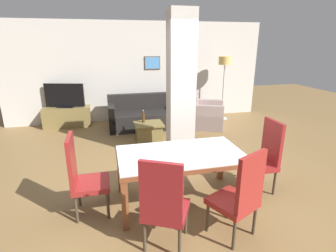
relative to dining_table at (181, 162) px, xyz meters
name	(u,v)px	position (x,y,z in m)	size (l,w,h in m)	color
ground_plane	(180,199)	(0.00, 0.00, -0.58)	(18.00, 18.00, 0.00)	olive
back_wall	(139,72)	(0.00, 4.28, 0.77)	(7.20, 0.09, 2.70)	beige
divider_pillar	(181,89)	(0.39, 1.38, 0.77)	(0.46, 0.36, 2.70)	beige
dining_table	(181,162)	(0.00, 0.00, 0.00)	(1.71, 0.98, 0.72)	brown
dining_chair_near_right	(240,195)	(0.43, -0.87, -0.02)	(0.61, 0.61, 1.09)	maroon
dining_chair_head_left	(83,175)	(-1.29, 0.00, -0.02)	(0.46, 0.46, 1.09)	maroon
dining_chair_head_right	(264,155)	(1.28, 0.00, -0.02)	(0.46, 0.46, 1.09)	maroon
dining_chair_near_left	(164,204)	(-0.43, -0.84, -0.02)	(0.62, 0.62, 1.09)	maroon
sofa	(145,116)	(0.02, 3.49, -0.30)	(1.87, 0.91, 0.84)	black
armchair	(205,116)	(1.56, 3.12, -0.28)	(1.12, 1.12, 0.88)	#A08C8A
coffee_table	(149,132)	(-0.05, 2.44, -0.37)	(0.64, 0.55, 0.41)	olive
bottle	(143,118)	(-0.15, 2.54, -0.06)	(0.07, 0.07, 0.28)	#4C2D14
tv_stand	(67,117)	(-1.98, 4.00, -0.32)	(1.19, 0.40, 0.52)	olive
tv_screen	(65,96)	(-1.98, 4.00, 0.24)	(0.99, 0.32, 0.63)	black
floor_lamp	(225,66)	(2.33, 3.72, 0.92)	(0.36, 0.36, 1.78)	#B7B7BC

